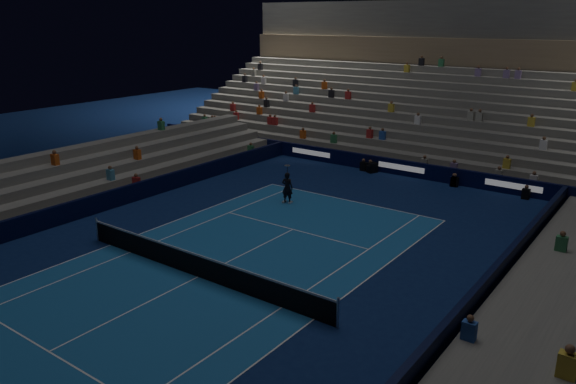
# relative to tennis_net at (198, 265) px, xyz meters

# --- Properties ---
(ground) EXTENTS (90.00, 90.00, 0.00)m
(ground) POSITION_rel_tennis_net_xyz_m (0.00, 0.00, -0.50)
(ground) COLOR #0C1C4B
(ground) RESTS_ON ground
(court_surface) EXTENTS (10.97, 23.77, 0.01)m
(court_surface) POSITION_rel_tennis_net_xyz_m (0.00, 0.00, -0.50)
(court_surface) COLOR #1C599B
(court_surface) RESTS_ON ground
(sponsor_barrier_far) EXTENTS (44.00, 0.25, 1.00)m
(sponsor_barrier_far) POSITION_rel_tennis_net_xyz_m (0.00, 18.50, -0.00)
(sponsor_barrier_far) COLOR black
(sponsor_barrier_far) RESTS_ON ground
(sponsor_barrier_east) EXTENTS (0.25, 37.00, 1.00)m
(sponsor_barrier_east) POSITION_rel_tennis_net_xyz_m (9.70, 0.00, -0.00)
(sponsor_barrier_east) COLOR black
(sponsor_barrier_east) RESTS_ON ground
(sponsor_barrier_west) EXTENTS (0.25, 37.00, 1.00)m
(sponsor_barrier_west) POSITION_rel_tennis_net_xyz_m (-9.70, 0.00, -0.00)
(sponsor_barrier_west) COLOR black
(sponsor_barrier_west) RESTS_ON ground
(grandstand_main) EXTENTS (44.00, 15.20, 11.20)m
(grandstand_main) POSITION_rel_tennis_net_xyz_m (0.00, 27.90, 2.87)
(grandstand_main) COLOR slate
(grandstand_main) RESTS_ON ground
(grandstand_east) EXTENTS (5.00, 37.00, 2.50)m
(grandstand_east) POSITION_rel_tennis_net_xyz_m (13.17, 0.00, 0.41)
(grandstand_east) COLOR slate
(grandstand_east) RESTS_ON ground
(grandstand_west) EXTENTS (5.00, 37.00, 2.50)m
(grandstand_west) POSITION_rel_tennis_net_xyz_m (-13.17, 0.00, 0.41)
(grandstand_west) COLOR slate
(grandstand_west) RESTS_ON ground
(tennis_net) EXTENTS (12.90, 0.10, 1.10)m
(tennis_net) POSITION_rel_tennis_net_xyz_m (0.00, 0.00, 0.00)
(tennis_net) COLOR #B2B2B7
(tennis_net) RESTS_ON ground
(tennis_player) EXTENTS (0.71, 0.55, 1.75)m
(tennis_player) POSITION_rel_tennis_net_xyz_m (-2.62, 9.52, 0.37)
(tennis_player) COLOR black
(tennis_player) RESTS_ON ground
(broadcast_camera) EXTENTS (0.71, 1.05, 0.67)m
(broadcast_camera) POSITION_rel_tennis_net_xyz_m (-1.88, 17.95, -0.16)
(broadcast_camera) COLOR black
(broadcast_camera) RESTS_ON ground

